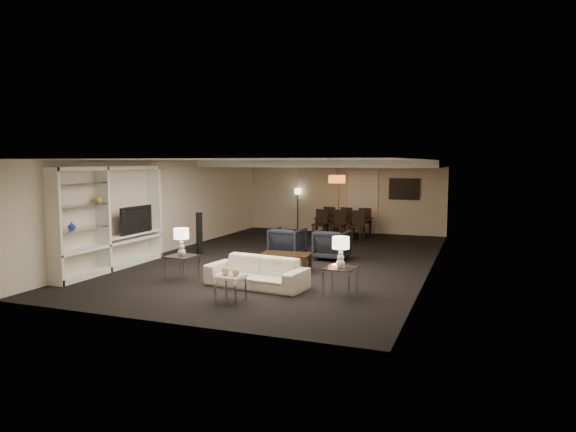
{
  "coord_description": "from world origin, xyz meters",
  "views": [
    {
      "loc": [
        4.54,
        -11.97,
        2.44
      ],
      "look_at": [
        0.0,
        0.0,
        1.1
      ],
      "focal_mm": 32.0,
      "sensor_mm": 36.0,
      "label": 1
    }
  ],
  "objects_px": {
    "armchair_left": "(288,242)",
    "chair_fl": "(331,220)",
    "coffee_table": "(286,262)",
    "armchair_right": "(332,245)",
    "chair_fm": "(348,221)",
    "floor_speaker": "(199,233)",
    "chair_fr": "(365,221)",
    "sofa": "(256,272)",
    "chair_nr": "(356,226)",
    "side_table_left": "(182,268)",
    "table_lamp_left": "(181,242)",
    "dining_table": "(343,227)",
    "side_table_right": "(340,281)",
    "television": "(132,220)",
    "chair_nm": "(338,225)",
    "pendant_light": "(337,179)",
    "table_lamp_right": "(341,252)",
    "vase_amber": "(99,199)",
    "floor_lamp": "(298,210)",
    "vase_blue": "(72,226)",
    "chair_nl": "(320,224)",
    "marble_table": "(231,288)"
  },
  "relations": [
    {
      "from": "armchair_left",
      "to": "chair_fl",
      "type": "height_order",
      "value": "chair_fl"
    },
    {
      "from": "coffee_table",
      "to": "armchair_right",
      "type": "distance_m",
      "value": 1.81
    },
    {
      "from": "chair_fl",
      "to": "chair_fm",
      "type": "xyz_separation_m",
      "value": [
        0.6,
        0.0,
        0.0
      ]
    },
    {
      "from": "floor_speaker",
      "to": "chair_fr",
      "type": "bearing_deg",
      "value": 74.84
    },
    {
      "from": "sofa",
      "to": "chair_nr",
      "type": "height_order",
      "value": "chair_nr"
    },
    {
      "from": "coffee_table",
      "to": "side_table_left",
      "type": "relative_size",
      "value": 2.0
    },
    {
      "from": "table_lamp_left",
      "to": "dining_table",
      "type": "xyz_separation_m",
      "value": [
        1.55,
        7.27,
        -0.49
      ]
    },
    {
      "from": "side_table_right",
      "to": "chair_nr",
      "type": "bearing_deg",
      "value": 100.69
    },
    {
      "from": "chair_fr",
      "to": "armchair_left",
      "type": "bearing_deg",
      "value": 70.4
    },
    {
      "from": "television",
      "to": "chair_fr",
      "type": "distance_m",
      "value": 8.06
    },
    {
      "from": "chair_nm",
      "to": "armchair_right",
      "type": "bearing_deg",
      "value": -72.06
    },
    {
      "from": "coffee_table",
      "to": "floor_speaker",
      "type": "distance_m",
      "value": 3.14
    },
    {
      "from": "chair_nm",
      "to": "chair_fm",
      "type": "bearing_deg",
      "value": 95.21
    },
    {
      "from": "coffee_table",
      "to": "armchair_left",
      "type": "xyz_separation_m",
      "value": [
        -0.6,
        1.7,
        0.18
      ]
    },
    {
      "from": "sofa",
      "to": "coffee_table",
      "type": "distance_m",
      "value": 1.6
    },
    {
      "from": "pendant_light",
      "to": "table_lamp_right",
      "type": "height_order",
      "value": "pendant_light"
    },
    {
      "from": "vase_amber",
      "to": "chair_nr",
      "type": "relative_size",
      "value": 0.19
    },
    {
      "from": "vase_amber",
      "to": "floor_lamp",
      "type": "bearing_deg",
      "value": 78.18
    },
    {
      "from": "floor_speaker",
      "to": "dining_table",
      "type": "height_order",
      "value": "floor_speaker"
    },
    {
      "from": "table_lamp_left",
      "to": "chair_fm",
      "type": "relative_size",
      "value": 0.61
    },
    {
      "from": "vase_blue",
      "to": "chair_nl",
      "type": "distance_m",
      "value": 8.09
    },
    {
      "from": "chair_nl",
      "to": "dining_table",
      "type": "bearing_deg",
      "value": 52.09
    },
    {
      "from": "side_table_left",
      "to": "table_lamp_right",
      "type": "height_order",
      "value": "table_lamp_right"
    },
    {
      "from": "table_lamp_right",
      "to": "marble_table",
      "type": "xyz_separation_m",
      "value": [
        -1.7,
        -1.1,
        -0.57
      ]
    },
    {
      "from": "chair_fm",
      "to": "chair_fr",
      "type": "xyz_separation_m",
      "value": [
        0.6,
        0.0,
        0.0
      ]
    },
    {
      "from": "side_table_right",
      "to": "chair_nl",
      "type": "xyz_separation_m",
      "value": [
        -2.45,
        6.62,
        0.21
      ]
    },
    {
      "from": "side_table_right",
      "to": "chair_nl",
      "type": "height_order",
      "value": "chair_nl"
    },
    {
      "from": "armchair_left",
      "to": "vase_blue",
      "type": "height_order",
      "value": "vase_blue"
    },
    {
      "from": "sofa",
      "to": "vase_amber",
      "type": "distance_m",
      "value": 3.99
    },
    {
      "from": "armchair_right",
      "to": "television",
      "type": "bearing_deg",
      "value": 29.67
    },
    {
      "from": "sofa",
      "to": "side_table_left",
      "type": "relative_size",
      "value": 3.64
    },
    {
      "from": "side_table_right",
      "to": "table_lamp_left",
      "type": "bearing_deg",
      "value": 180.0
    },
    {
      "from": "pendant_light",
      "to": "vase_blue",
      "type": "distance_m",
      "value": 8.17
    },
    {
      "from": "table_lamp_left",
      "to": "table_lamp_right",
      "type": "relative_size",
      "value": 1.0
    },
    {
      "from": "side_table_right",
      "to": "table_lamp_right",
      "type": "distance_m",
      "value": 0.54
    },
    {
      "from": "armchair_right",
      "to": "table_lamp_left",
      "type": "height_order",
      "value": "table_lamp_left"
    },
    {
      "from": "chair_fr",
      "to": "table_lamp_left",
      "type": "bearing_deg",
      "value": 68.02
    },
    {
      "from": "television",
      "to": "dining_table",
      "type": "relative_size",
      "value": 0.64
    },
    {
      "from": "floor_lamp",
      "to": "table_lamp_right",
      "type": "bearing_deg",
      "value": -65.26
    },
    {
      "from": "floor_speaker",
      "to": "dining_table",
      "type": "distance_m",
      "value": 5.3
    },
    {
      "from": "armchair_right",
      "to": "chair_nl",
      "type": "distance_m",
      "value": 3.58
    },
    {
      "from": "marble_table",
      "to": "side_table_right",
      "type": "bearing_deg",
      "value": 32.91
    },
    {
      "from": "marble_table",
      "to": "dining_table",
      "type": "height_order",
      "value": "dining_table"
    },
    {
      "from": "armchair_right",
      "to": "vase_amber",
      "type": "bearing_deg",
      "value": 39.71
    },
    {
      "from": "armchair_right",
      "to": "table_lamp_right",
      "type": "distance_m",
      "value": 3.5
    },
    {
      "from": "chair_fm",
      "to": "table_lamp_left",
      "type": "bearing_deg",
      "value": 82.83
    },
    {
      "from": "chair_nm",
      "to": "chair_fl",
      "type": "xyz_separation_m",
      "value": [
        -0.6,
        1.3,
        0.0
      ]
    },
    {
      "from": "side_table_left",
      "to": "armchair_right",
      "type": "bearing_deg",
      "value": 55.12
    },
    {
      "from": "chair_nr",
      "to": "side_table_left",
      "type": "bearing_deg",
      "value": -104.43
    },
    {
      "from": "coffee_table",
      "to": "floor_speaker",
      "type": "xyz_separation_m",
      "value": [
        -2.9,
        1.15,
        0.36
      ]
    }
  ]
}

